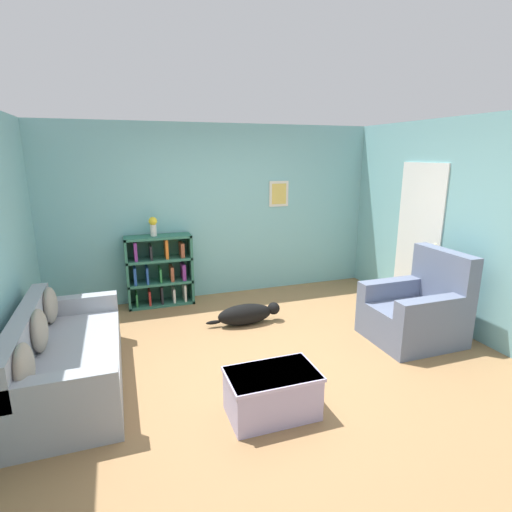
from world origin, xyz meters
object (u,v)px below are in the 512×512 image
Objects in this scene: coffee_table at (272,392)px; couch at (64,358)px; bookshelf at (160,271)px; vase at (153,225)px; recliner_chair at (418,310)px; dog at (247,314)px.

couch is at bearing 148.83° from coffee_table.
vase is at bearing -160.20° from bookshelf.
vase is (-2.82, 2.16, 0.83)m from recliner_chair.
recliner_chair is 3.65m from vase.
recliner_chair is (2.76, -2.18, -0.15)m from bookshelf.
coffee_table is (1.70, -1.03, -0.08)m from couch.
couch is at bearing 176.46° from recliner_chair.
bookshelf reaches higher than couch.
vase reaches higher than recliner_chair.
couch is 2.36m from vase.
vase reaches higher than couch.
dog is at bearing 149.39° from recliner_chair.
recliner_chair reaches higher than bookshelf.
dog is at bearing -49.05° from bookshelf.
recliner_chair is at bearing -3.54° from couch.
vase is at bearing 61.65° from couch.
recliner_chair reaches higher than coffee_table.
dog is (0.37, 1.85, -0.07)m from coffee_table.
vase is at bearing 102.62° from coffee_table.
dog is at bearing -46.86° from vase.
dog is at bearing 78.65° from coffee_table.
dog is (2.07, 0.82, -0.16)m from couch.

